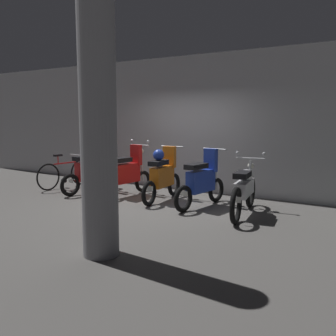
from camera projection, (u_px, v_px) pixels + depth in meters
ground_plane at (150, 205)px, 7.84m from camera, size 80.00×80.00×0.00m
back_wall at (195, 124)px, 9.28m from camera, size 16.00×0.30×3.30m
motorbike_slot_0 at (91, 171)px, 9.06m from camera, size 0.56×1.67×1.18m
motorbike_slot_1 at (127, 173)px, 8.68m from camera, size 0.59×1.68×1.29m
motorbike_slot_2 at (163, 175)px, 8.17m from camera, size 0.56×1.68×1.18m
motorbike_slot_3 at (202, 181)px, 7.61m from camera, size 0.56×1.67×1.18m
motorbike_slot_4 at (244, 189)px, 6.96m from camera, size 0.58×1.94×1.15m
bicycle at (65, 174)px, 9.71m from camera, size 0.50×1.73×0.89m
support_pillar at (98, 131)px, 4.78m from camera, size 0.48×0.48×3.30m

